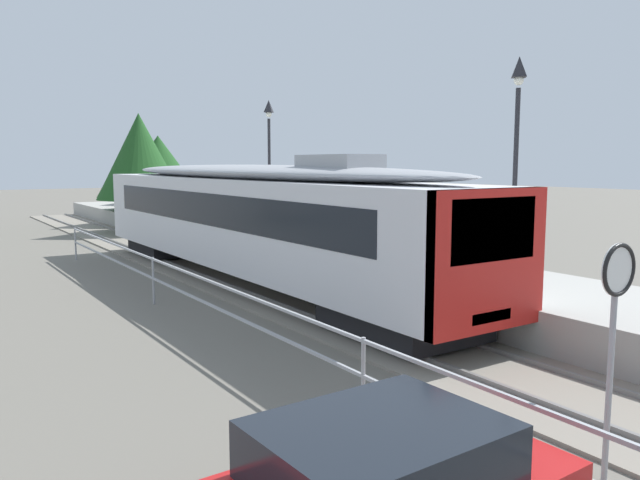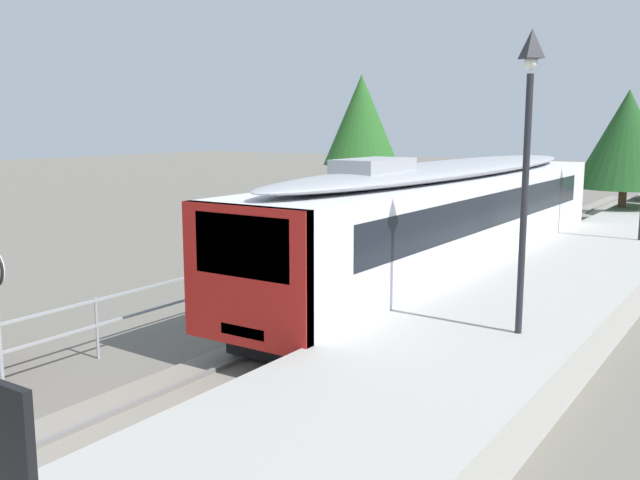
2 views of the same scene
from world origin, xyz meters
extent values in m
plane|color=#6B665B|center=(-3.00, 22.00, 0.00)|extent=(160.00, 160.00, 0.00)
cube|color=gray|center=(0.00, 22.00, 0.03)|extent=(3.20, 60.00, 0.06)
cube|color=slate|center=(-0.72, 22.00, 0.10)|extent=(0.08, 60.00, 0.08)
cube|color=slate|center=(0.72, 22.00, 0.10)|extent=(0.08, 60.00, 0.08)
cube|color=silver|center=(0.00, 22.00, 1.96)|extent=(2.80, 18.86, 2.55)
cube|color=red|center=(0.00, 12.68, 1.96)|extent=(2.80, 0.24, 2.55)
cube|color=black|center=(0.00, 12.60, 2.53)|extent=(2.13, 0.08, 1.12)
cube|color=black|center=(0.00, 22.00, 2.37)|extent=(2.82, 15.84, 0.92)
ellipsoid|color=#9EA0A5|center=(0.00, 22.00, 3.42)|extent=(2.69, 18.10, 0.44)
cube|color=#9EA0A5|center=(0.00, 17.29, 3.70)|extent=(1.10, 2.20, 0.36)
cube|color=#EAE5C6|center=(0.00, 12.61, 0.97)|extent=(1.00, 0.10, 0.20)
cube|color=black|center=(0.00, 14.98, 0.42)|extent=(2.24, 3.20, 0.55)
cube|color=black|center=(0.00, 29.03, 0.42)|extent=(2.24, 3.20, 0.55)
cube|color=#A8A59E|center=(3.25, 22.00, 0.45)|extent=(3.90, 60.00, 0.90)
cylinder|color=#232328|center=(4.07, 15.47, 3.20)|extent=(0.12, 0.12, 4.60)
pyramid|color=#232328|center=(4.07, 15.47, 6.00)|extent=(0.34, 0.34, 0.50)
sphere|color=silver|center=(4.07, 15.47, 5.68)|extent=(0.24, 0.24, 0.24)
cylinder|color=#9EA0A5|center=(-1.96, 9.14, 1.10)|extent=(0.07, 0.07, 2.20)
cube|color=#9EA0A5|center=(-3.30, 12.00, 1.20)|extent=(0.05, 36.00, 0.05)
cube|color=#9EA0A5|center=(-3.30, 12.00, 0.69)|extent=(0.05, 36.00, 0.05)
cylinder|color=#9EA0A5|center=(-3.30, 12.00, 0.62)|extent=(0.06, 0.06, 1.25)
cylinder|color=#9EA0A5|center=(-3.30, 21.00, 0.62)|extent=(0.06, 0.06, 1.25)
cylinder|color=#9EA0A5|center=(-3.30, 30.00, 0.62)|extent=(0.06, 0.06, 1.25)
cylinder|color=brown|center=(1.72, 37.72, 0.90)|extent=(0.36, 0.36, 1.80)
cone|color=#1E4C1E|center=(1.72, 37.72, 4.03)|extent=(4.51, 4.51, 4.47)
cylinder|color=brown|center=(-13.39, 39.60, 1.16)|extent=(0.36, 0.36, 2.33)
cone|color=#286023|center=(-13.39, 39.60, 4.98)|extent=(4.51, 4.51, 5.31)
camera|label=1|loc=(-8.50, 5.26, 3.68)|focal=34.90mm
camera|label=2|loc=(7.83, 3.33, 4.61)|focal=39.03mm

